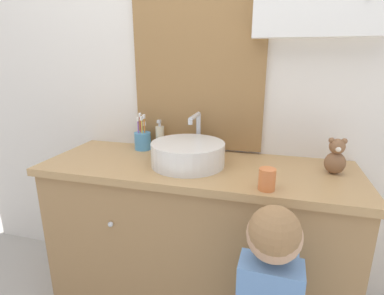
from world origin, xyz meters
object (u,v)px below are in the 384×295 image
object	(u,v)px
soap_dispenser	(160,137)
drinking_cup	(267,179)
sink_basin	(188,153)
teddy_bear	(336,157)
child_figure	(269,294)
toothbrush_holder	(143,140)

from	to	relation	value
soap_dispenser	drinking_cup	world-z (taller)	soap_dispenser
sink_basin	teddy_bear	bearing A→B (deg)	5.20
sink_basin	soap_dispenser	xyz separation A→B (m)	(-0.22, 0.20, 0.01)
soap_dispenser	child_figure	size ratio (longest dim) A/B	0.19
soap_dispenser	drinking_cup	distance (m)	0.71
soap_dispenser	teddy_bear	bearing A→B (deg)	-9.18
toothbrush_holder	drinking_cup	distance (m)	0.78
toothbrush_holder	drinking_cup	world-z (taller)	toothbrush_holder
sink_basin	toothbrush_holder	world-z (taller)	sink_basin
sink_basin	child_figure	distance (m)	0.68
drinking_cup	teddy_bear	bearing A→B (deg)	42.14
child_figure	drinking_cup	world-z (taller)	drinking_cup
sink_basin	teddy_bear	size ratio (longest dim) A/B	2.44
child_figure	drinking_cup	xyz separation A→B (m)	(-0.04, 0.23, 0.32)
teddy_bear	drinking_cup	distance (m)	0.38
sink_basin	drinking_cup	xyz separation A→B (m)	(0.37, -0.19, -0.01)
soap_dispenser	teddy_bear	distance (m)	0.88
teddy_bear	drinking_cup	xyz separation A→B (m)	(-0.28, -0.25, -0.03)
sink_basin	teddy_bear	xyz separation A→B (m)	(0.65, 0.06, 0.02)
child_figure	drinking_cup	distance (m)	0.40
teddy_bear	drinking_cup	bearing A→B (deg)	-137.86
toothbrush_holder	teddy_bear	world-z (taller)	toothbrush_holder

